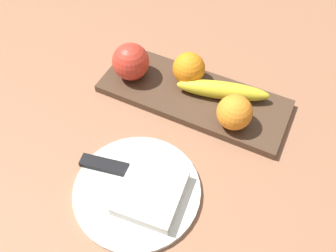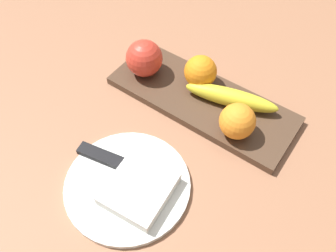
# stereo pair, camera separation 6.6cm
# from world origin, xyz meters

# --- Properties ---
(ground_plane) EXTENTS (2.40, 2.40, 0.00)m
(ground_plane) POSITION_xyz_m (0.00, 0.00, 0.00)
(ground_plane) COLOR #9B6749
(fruit_tray) EXTENTS (0.40, 0.15, 0.02)m
(fruit_tray) POSITION_xyz_m (0.01, 0.00, 0.01)
(fruit_tray) COLOR #4E3727
(fruit_tray) RESTS_ON ground_plane
(apple) EXTENTS (0.08, 0.08, 0.08)m
(apple) POSITION_xyz_m (-0.13, -0.01, 0.06)
(apple) COLOR red
(apple) RESTS_ON fruit_tray
(banana) EXTENTS (0.20, 0.09, 0.04)m
(banana) POSITION_xyz_m (0.07, 0.02, 0.04)
(banana) COLOR yellow
(banana) RESTS_ON fruit_tray
(orange_near_apple) EXTENTS (0.07, 0.07, 0.07)m
(orange_near_apple) POSITION_xyz_m (-0.02, 0.03, 0.05)
(orange_near_apple) COLOR orange
(orange_near_apple) RESTS_ON fruit_tray
(orange_near_banana) EXTENTS (0.07, 0.07, 0.07)m
(orange_near_banana) POSITION_xyz_m (0.11, -0.04, 0.05)
(orange_near_banana) COLOR orange
(orange_near_banana) RESTS_ON fruit_tray
(dinner_plate) EXTENTS (0.23, 0.23, 0.01)m
(dinner_plate) POSITION_xyz_m (0.01, -0.25, 0.01)
(dinner_plate) COLOR white
(dinner_plate) RESTS_ON ground_plane
(folded_napkin) EXTENTS (0.12, 0.12, 0.02)m
(folded_napkin) POSITION_xyz_m (0.04, -0.25, 0.02)
(folded_napkin) COLOR white
(folded_napkin) RESTS_ON dinner_plate
(knife) EXTENTS (0.18, 0.06, 0.01)m
(knife) POSITION_xyz_m (-0.05, -0.23, 0.02)
(knife) COLOR silver
(knife) RESTS_ON dinner_plate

